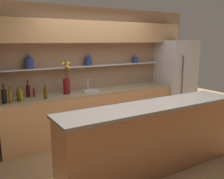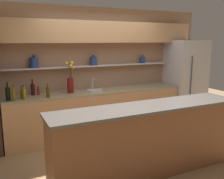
{
  "view_description": "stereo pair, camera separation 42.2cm",
  "coord_description": "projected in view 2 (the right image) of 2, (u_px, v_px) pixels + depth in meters",
  "views": [
    {
      "loc": [
        -2.31,
        -3.18,
        1.93
      ],
      "look_at": [
        -0.16,
        0.36,
        1.11
      ],
      "focal_mm": 40.0,
      "sensor_mm": 36.0,
      "label": 1
    },
    {
      "loc": [
        -1.94,
        -3.38,
        1.93
      ],
      "look_at": [
        -0.16,
        0.36,
        1.11
      ],
      "focal_mm": 40.0,
      "sensor_mm": 36.0,
      "label": 2
    }
  ],
  "objects": [
    {
      "name": "bottle_sauce_6",
      "position": [
        38.0,
        91.0,
        4.66
      ],
      "size": [
        0.05,
        0.05,
        0.16
      ],
      "color": "maroon",
      "rests_on": "back_counter_unit"
    },
    {
      "name": "bottle_oil_0",
      "position": [
        24.0,
        93.0,
        4.33
      ],
      "size": [
        0.06,
        0.06,
        0.26
      ],
      "color": "olive",
      "rests_on": "back_counter_unit"
    },
    {
      "name": "bottle_oil_1",
      "position": [
        22.0,
        93.0,
        4.42
      ],
      "size": [
        0.06,
        0.06,
        0.22
      ],
      "color": "brown",
      "rests_on": "back_counter_unit"
    },
    {
      "name": "bottle_wine_5",
      "position": [
        8.0,
        94.0,
        4.22
      ],
      "size": [
        0.08,
        0.08,
        0.32
      ],
      "color": "black",
      "rests_on": "back_counter_unit"
    },
    {
      "name": "island_counter",
      "position": [
        148.0,
        139.0,
        3.63
      ],
      "size": [
        2.92,
        0.61,
        1.02
      ],
      "color": "brown",
      "rests_on": "ground_plane"
    },
    {
      "name": "bottle_oil_3",
      "position": [
        48.0,
        92.0,
        4.46
      ],
      "size": [
        0.06,
        0.06,
        0.25
      ],
      "color": "#47380A",
      "rests_on": "back_counter_unit"
    },
    {
      "name": "back_counter_unit",
      "position": [
        98.0,
        112.0,
        5.16
      ],
      "size": [
        3.63,
        0.62,
        0.92
      ],
      "color": "tan",
      "rests_on": "ground_plane"
    },
    {
      "name": "bottle_wine_4",
      "position": [
        33.0,
        89.0,
        4.65
      ],
      "size": [
        0.07,
        0.07,
        0.3
      ],
      "color": "#380C0C",
      "rests_on": "back_counter_unit"
    },
    {
      "name": "bottle_oil_2",
      "position": [
        14.0,
        94.0,
        4.22
      ],
      "size": [
        0.06,
        0.06,
        0.26
      ],
      "color": "brown",
      "rests_on": "back_counter_unit"
    },
    {
      "name": "sink_fixture",
      "position": [
        95.0,
        90.0,
        5.05
      ],
      "size": [
        0.33,
        0.33,
        0.25
      ],
      "color": "#B7B7BC",
      "rests_on": "back_counter_unit"
    },
    {
      "name": "flower_vase",
      "position": [
        70.0,
        82.0,
        4.82
      ],
      "size": [
        0.16,
        0.16,
        0.62
      ],
      "color": "maroon",
      "rests_on": "back_counter_unit"
    },
    {
      "name": "ground_plane",
      "position": [
        130.0,
        157.0,
        4.18
      ],
      "size": [
        12.0,
        12.0,
        0.0
      ],
      "primitive_type": "plane",
      "color": "olive"
    },
    {
      "name": "back_wall_unit",
      "position": [
        95.0,
        59.0,
        5.24
      ],
      "size": [
        5.2,
        0.44,
        2.6
      ],
      "color": "#937056",
      "rests_on": "ground_plane"
    },
    {
      "name": "refrigerator",
      "position": [
        185.0,
        81.0,
        5.98
      ],
      "size": [
        0.84,
        0.73,
        1.93
      ],
      "color": "#B7B7BC",
      "rests_on": "ground_plane"
    }
  ]
}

